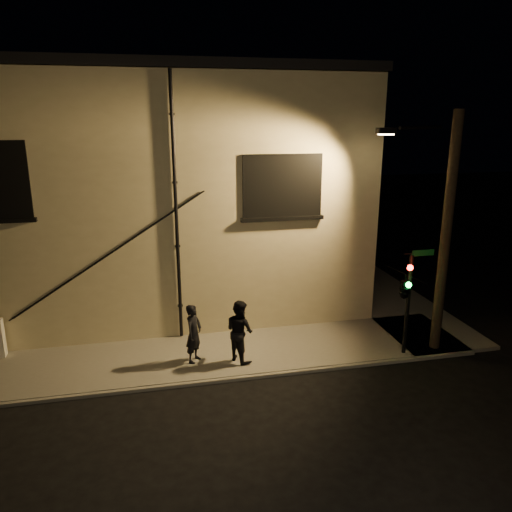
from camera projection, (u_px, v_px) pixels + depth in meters
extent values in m
plane|color=black|center=(253.00, 377.00, 14.14)|extent=(90.00, 90.00, 0.00)
cube|color=slate|center=(145.00, 362.00, 14.91)|extent=(20.00, 3.00, 0.12)
cube|color=slate|center=(355.00, 275.00, 22.98)|extent=(3.00, 16.00, 0.12)
cube|color=beige|center=(138.00, 188.00, 20.81)|extent=(16.00, 12.00, 8.50)
cube|color=black|center=(131.00, 76.00, 19.61)|extent=(16.20, 12.20, 0.30)
cube|color=black|center=(283.00, 186.00, 15.90)|extent=(2.60, 0.10, 2.00)
cube|color=#A5B28C|center=(282.00, 186.00, 15.92)|extent=(2.38, 0.05, 1.78)
cylinder|color=black|center=(176.00, 212.00, 15.33)|extent=(0.11, 0.11, 8.30)
cylinder|color=black|center=(105.00, 256.00, 15.26)|extent=(5.96, 0.04, 3.75)
cylinder|color=black|center=(109.00, 254.00, 15.27)|extent=(5.96, 0.04, 3.75)
imported|color=black|center=(194.00, 333.00, 14.61)|extent=(0.71, 0.77, 1.77)
imported|color=black|center=(240.00, 331.00, 14.66)|extent=(1.07, 1.14, 1.88)
cylinder|color=black|center=(408.00, 305.00, 14.95)|extent=(0.12, 0.12, 3.12)
imported|color=black|center=(405.00, 286.00, 14.62)|extent=(0.66, 1.92, 0.76)
sphere|color=#FF140C|center=(410.00, 268.00, 14.28)|extent=(0.17, 0.17, 0.17)
sphere|color=#14FF3F|center=(409.00, 285.00, 14.43)|extent=(0.17, 0.17, 0.17)
cube|color=#0C4C1E|center=(423.00, 253.00, 14.59)|extent=(0.70, 0.03, 0.18)
cylinder|color=black|center=(446.00, 237.00, 14.79)|extent=(0.31, 0.31, 7.34)
cylinder|color=black|center=(421.00, 127.00, 14.28)|extent=(1.86, 1.01, 0.10)
cube|color=black|center=(386.00, 131.00, 14.66)|extent=(0.55, 0.28, 0.18)
cube|color=#FFC672|center=(386.00, 134.00, 14.69)|extent=(0.42, 0.20, 0.04)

